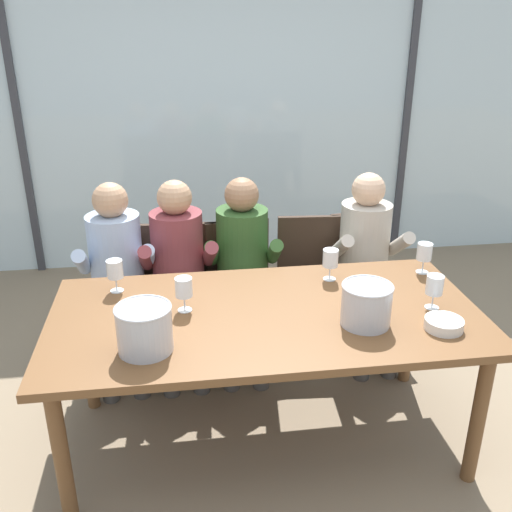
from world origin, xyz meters
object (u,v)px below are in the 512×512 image
object	(u,v)px
person_pale_blue_shirt	(117,269)
ice_bucket_primary	(366,304)
chair_near_window_right	(363,269)
person_beige_jumper	(367,255)
person_olive_shirt	(243,262)
ice_bucket_secondary	(144,328)
wine_glass_spare_empty	(435,286)
tasting_bowl	(444,324)
wine_glass_by_left_taster	(115,270)
chair_right_of_center	(310,274)
wine_glass_center_pour	(424,252)
dining_table	(266,326)
chair_near_curtain	(122,285)
wine_glass_by_right_taster	(184,289)
chair_left_of_center	(190,283)
chair_center	(241,279)
wine_glass_near_bucket	(330,259)
person_maroon_top	(179,266)

from	to	relation	value
person_pale_blue_shirt	ice_bucket_primary	world-z (taller)	person_pale_blue_shirt
chair_near_window_right	person_beige_jumper	distance (m)	0.24
person_olive_shirt	person_beige_jumper	bearing A→B (deg)	4.13
chair_near_window_right	person_olive_shirt	distance (m)	0.87
ice_bucket_secondary	wine_glass_spare_empty	distance (m)	1.40
tasting_bowl	wine_glass_by_left_taster	xyz separation A→B (m)	(-1.52, 0.61, 0.10)
chair_right_of_center	wine_glass_center_pour	size ratio (longest dim) A/B	5.13
person_beige_jumper	dining_table	bearing A→B (deg)	-133.96
dining_table	chair_near_curtain	bearing A→B (deg)	129.93
wine_glass_by_right_taster	wine_glass_center_pour	bearing A→B (deg)	11.15
chair_left_of_center	wine_glass_by_right_taster	bearing A→B (deg)	-85.50
person_beige_jumper	ice_bucket_primary	bearing A→B (deg)	-108.67
chair_near_curtain	wine_glass_spare_empty	distance (m)	1.92
chair_right_of_center	wine_glass_by_left_taster	distance (m)	1.37
chair_center	wine_glass_by_left_taster	distance (m)	0.99
dining_table	chair_center	distance (m)	0.92
person_pale_blue_shirt	wine_glass_near_bucket	world-z (taller)	person_pale_blue_shirt
person_olive_shirt	wine_glass_by_right_taster	bearing A→B (deg)	-113.21
wine_glass_near_bucket	ice_bucket_secondary	bearing A→B (deg)	-149.00
person_pale_blue_shirt	wine_glass_by_right_taster	size ratio (longest dim) A/B	6.96
wine_glass_by_left_taster	wine_glass_by_right_taster	world-z (taller)	same
chair_left_of_center	wine_glass_by_right_taster	size ratio (longest dim) A/B	5.13
person_beige_jumper	wine_glass_spare_empty	bearing A→B (deg)	-86.74
chair_near_curtain	ice_bucket_secondary	distance (m)	1.26
chair_near_curtain	person_pale_blue_shirt	size ratio (longest dim) A/B	0.74
chair_right_of_center	person_olive_shirt	size ratio (longest dim) A/B	0.74
chair_near_curtain	person_olive_shirt	size ratio (longest dim) A/B	0.74
person_maroon_top	ice_bucket_secondary	xyz separation A→B (m)	(-0.15, -1.05, 0.18)
chair_near_curtain	chair_near_window_right	bearing A→B (deg)	7.93
chair_left_of_center	chair_near_window_right	bearing A→B (deg)	9.54
chair_near_curtain	tasting_bowl	distance (m)	1.99
chair_left_of_center	wine_glass_by_right_taster	distance (m)	0.91
dining_table	chair_center	size ratio (longest dim) A/B	2.34
chair_center	chair_right_of_center	distance (m)	0.46
wine_glass_by_right_taster	chair_center	bearing A→B (deg)	65.91
chair_near_window_right	tasting_bowl	world-z (taller)	chair_near_window_right
person_pale_blue_shirt	chair_right_of_center	bearing A→B (deg)	1.98
person_pale_blue_shirt	person_maroon_top	distance (m)	0.37
chair_near_curtain	person_beige_jumper	xyz separation A→B (m)	(1.56, -0.14, 0.17)
person_olive_shirt	wine_glass_spare_empty	world-z (taller)	person_olive_shirt
person_maroon_top	person_beige_jumper	xyz separation A→B (m)	(1.19, -0.00, 0.00)
dining_table	tasting_bowl	bearing A→B (deg)	-19.04
ice_bucket_primary	ice_bucket_secondary	xyz separation A→B (m)	(-1.01, -0.09, 0.00)
person_maroon_top	person_beige_jumper	world-z (taller)	same
person_olive_shirt	chair_right_of_center	bearing A→B (deg)	19.94
wine_glass_by_right_taster	chair_near_window_right	bearing A→B (deg)	36.02
tasting_bowl	wine_glass_near_bucket	bearing A→B (deg)	122.86
chair_left_of_center	person_beige_jumper	xyz separation A→B (m)	(1.13, -0.12, 0.17)
chair_right_of_center	ice_bucket_secondary	bearing A→B (deg)	-126.09
person_pale_blue_shirt	tasting_bowl	xyz separation A→B (m)	(1.57, -1.06, 0.10)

